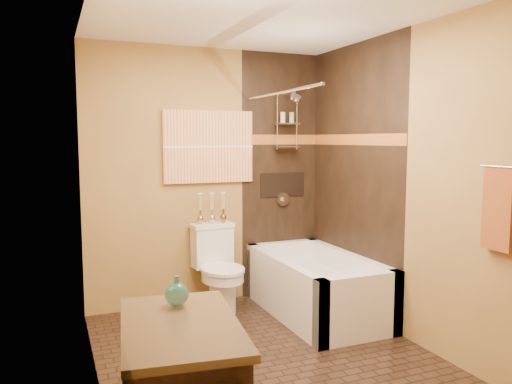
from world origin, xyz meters
TOP-DOWN VIEW (x-y plane):
  - floor at (0.00, 0.00)m, footprint 3.00×3.00m
  - wall_left at (-1.20, 0.00)m, footprint 0.02×3.00m
  - wall_right at (1.20, 0.00)m, footprint 0.02×3.00m
  - wall_back at (0.00, 1.50)m, footprint 2.40×0.02m
  - wall_front at (0.00, -1.50)m, footprint 2.40×0.02m
  - ceiling at (0.00, 0.00)m, footprint 3.00×3.00m
  - alcove_tile_back at (0.78, 1.49)m, footprint 0.85×0.01m
  - alcove_tile_right at (1.19, 0.75)m, footprint 0.01×1.50m
  - mosaic_band_back at (0.78, 1.48)m, footprint 0.85×0.01m
  - mosaic_band_right at (1.18, 0.75)m, footprint 0.01×1.50m
  - alcove_niche at (0.80, 1.48)m, footprint 0.50×0.01m
  - shower_fixtures at (0.80, 1.38)m, footprint 0.24×0.33m
  - curtain_rod at (0.40, 0.75)m, footprint 0.03×1.55m
  - towel_rust at (1.16, -0.92)m, footprint 0.05×0.22m
  - sunset_painting at (-0.00, 1.48)m, footprint 0.90×0.04m
  - vanity_mirror at (-1.19, -1.00)m, footprint 0.01×1.00m
  - bathtub at (0.80, 0.75)m, footprint 0.80×1.50m
  - toilet at (-0.00, 1.21)m, footprint 0.43×0.62m
  - teal_bottle at (-0.87, -0.77)m, footprint 0.15×0.15m
  - bud_vases at (-0.00, 1.39)m, footprint 0.30×0.06m

SIDE VIEW (x-z plane):
  - floor at x=0.00m, z-range 0.00..0.00m
  - bathtub at x=0.80m, z-range -0.05..0.50m
  - toilet at x=0.00m, z-range 0.00..0.81m
  - teal_bottle at x=-0.87m, z-range 0.76..0.95m
  - bud_vases at x=0.00m, z-range 0.82..1.11m
  - alcove_niche at x=0.80m, z-range 1.02..1.27m
  - towel_rust at x=1.16m, z-range 0.92..1.44m
  - wall_left at x=-1.20m, z-range 0.00..2.50m
  - wall_right at x=1.20m, z-range 0.00..2.50m
  - wall_back at x=0.00m, z-range 0.00..2.50m
  - wall_front at x=0.00m, z-range 0.00..2.50m
  - alcove_tile_back at x=0.78m, z-range 0.00..2.50m
  - alcove_tile_right at x=1.19m, z-range 0.00..2.50m
  - vanity_mirror at x=-1.19m, z-range 1.05..1.95m
  - sunset_painting at x=0.00m, z-range 1.20..1.90m
  - mosaic_band_back at x=0.78m, z-range 1.57..1.67m
  - mosaic_band_right at x=1.18m, z-range 1.57..1.67m
  - shower_fixtures at x=0.80m, z-range 1.08..2.25m
  - curtain_rod at x=0.40m, z-range 2.01..2.03m
  - ceiling at x=0.00m, z-range 2.50..2.50m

